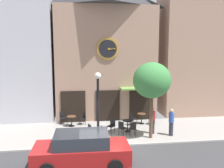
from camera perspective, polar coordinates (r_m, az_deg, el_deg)
ground_plane at (r=13.25m, az=-2.02°, el=-15.34°), size 24.43×10.64×0.13m
clock_building at (r=18.91m, az=-1.51°, el=8.61°), size 7.57×4.12×10.50m
neighbor_building_left at (r=19.80m, az=-22.42°, el=12.20°), size 5.87×3.34×13.76m
neighbor_building_right at (r=21.34m, az=19.49°, el=10.90°), size 6.07×3.23×12.94m
street_lamp at (r=13.57m, az=-3.30°, el=-5.59°), size 0.36×0.36×4.01m
street_tree at (r=14.27m, az=9.38°, el=0.77°), size 2.22×2.00×4.54m
cafe_table_center at (r=17.08m, az=-9.50°, el=-8.21°), size 0.65×0.65×0.72m
cafe_table_center_left at (r=15.07m, az=-2.52°, el=-10.31°), size 0.60×0.60×0.76m
cafe_table_center_right at (r=15.82m, az=3.72°, el=-9.32°), size 0.68×0.68×0.75m
cafe_table_near_curb at (r=17.55m, az=6.96°, el=-7.73°), size 0.61×0.61×0.74m
cafe_chair_under_awning at (r=15.58m, az=-0.06°, el=-9.54°), size 0.57×0.57×0.90m
cafe_chair_facing_street at (r=15.05m, az=4.91°, el=-10.21°), size 0.40×0.40×0.90m
cafe_chair_near_tree at (r=17.46m, az=9.61°, el=-7.72°), size 0.55×0.55×0.90m
cafe_chair_curbside at (r=15.11m, az=2.34°, el=-10.11°), size 0.57×0.57×0.90m
cafe_chair_facing_wall at (r=17.70m, az=-11.48°, el=-7.55°), size 0.56×0.56×0.90m
cafe_chair_corner at (r=14.60m, az=-4.94°, el=-10.79°), size 0.52×0.52×0.90m
cafe_chair_near_lamp at (r=17.38m, az=-6.77°, el=-7.74°), size 0.50×0.50×0.90m
cafe_chair_mid_row at (r=17.13m, az=4.72°, el=-7.94°), size 0.52×0.52×0.90m
pedestrian_blue at (r=15.44m, az=13.78°, el=-8.65°), size 0.33×0.33×1.67m
pedestrian_maroon at (r=15.56m, az=9.53°, el=-8.40°), size 0.37×0.37×1.67m
parked_car_red at (r=11.43m, az=-7.15°, el=-15.05°), size 4.32×2.07×1.55m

